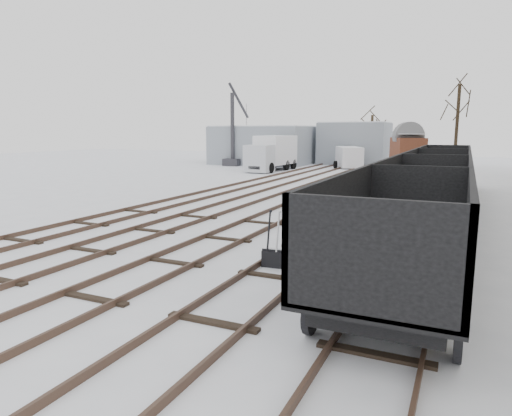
% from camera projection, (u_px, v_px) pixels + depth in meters
% --- Properties ---
extents(ground, '(120.00, 120.00, 0.00)m').
position_uv_depth(ground, '(173.00, 263.00, 12.49)').
color(ground, white).
rests_on(ground, ground).
extents(tracks, '(13.90, 52.00, 0.16)m').
position_uv_depth(tracks, '(319.00, 196.00, 24.73)').
color(tracks, black).
rests_on(tracks, ground).
extents(shed_left, '(10.00, 8.00, 4.10)m').
position_uv_depth(shed_left, '(265.00, 145.00, 49.75)').
color(shed_left, gray).
rests_on(shed_left, ground).
extents(shed_right, '(7.00, 6.00, 4.50)m').
position_uv_depth(shed_right, '(355.00, 143.00, 49.59)').
color(shed_right, gray).
rests_on(shed_right, ground).
extents(ground_frame, '(1.34, 0.55, 1.49)m').
position_uv_depth(ground_frame, '(287.00, 257.00, 12.07)').
color(ground_frame, black).
rests_on(ground_frame, ground).
extents(worker, '(0.47, 0.65, 1.64)m').
position_uv_depth(worker, '(316.00, 239.00, 11.76)').
color(worker, black).
rests_on(worker, ground).
extents(freight_wagon_a, '(2.62, 6.56, 2.68)m').
position_uv_depth(freight_wagon_a, '(399.00, 257.00, 9.37)').
color(freight_wagon_a, black).
rests_on(freight_wagon_a, ground).
extents(freight_wagon_b, '(2.62, 6.56, 2.68)m').
position_uv_depth(freight_wagon_b, '(425.00, 209.00, 15.11)').
color(freight_wagon_b, black).
rests_on(freight_wagon_b, ground).
extents(freight_wagon_c, '(2.62, 6.56, 2.68)m').
position_uv_depth(freight_wagon_c, '(437.00, 187.00, 20.84)').
color(freight_wagon_c, black).
rests_on(freight_wagon_c, ground).
extents(freight_wagon_d, '(2.62, 6.56, 2.68)m').
position_uv_depth(freight_wagon_d, '(444.00, 175.00, 26.57)').
color(freight_wagon_d, black).
rests_on(freight_wagon_d, ground).
extents(box_van_wagon, '(3.57, 4.87, 3.33)m').
position_uv_depth(box_van_wagon, '(407.00, 151.00, 37.31)').
color(box_van_wagon, black).
rests_on(box_van_wagon, ground).
extents(lorry, '(2.54, 7.02, 3.14)m').
position_uv_depth(lorry, '(272.00, 153.00, 40.99)').
color(lorry, black).
rests_on(lorry, ground).
extents(panel_van, '(3.64, 5.00, 2.02)m').
position_uv_depth(panel_van, '(349.00, 157.00, 44.48)').
color(panel_van, white).
rests_on(panel_van, ground).
extents(crane, '(1.72, 4.85, 8.30)m').
position_uv_depth(crane, '(233.00, 144.00, 46.87)').
color(crane, '#2D2D32').
rests_on(crane, ground).
extents(tree_far_left, '(0.30, 0.30, 5.27)m').
position_uv_depth(tree_far_left, '(371.00, 139.00, 50.22)').
color(tree_far_left, black).
rests_on(tree_far_left, ground).
extents(tree_far_right, '(0.30, 0.30, 7.78)m').
position_uv_depth(tree_far_right, '(457.00, 127.00, 42.25)').
color(tree_far_right, black).
rests_on(tree_far_right, ground).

